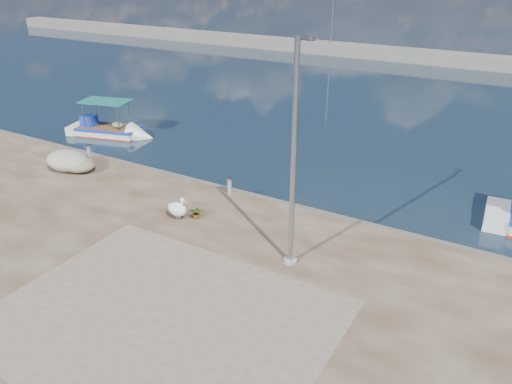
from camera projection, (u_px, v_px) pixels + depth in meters
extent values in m
plane|color=#162635|center=(198.00, 270.00, 16.46)|extent=(1400.00, 1400.00, 0.00)
cube|color=gray|center=(161.00, 319.00, 13.44)|extent=(9.00, 7.00, 0.01)
cube|color=gray|center=(448.00, 59.00, 47.44)|extent=(120.00, 2.20, 1.20)
cylinder|color=gray|center=(333.00, 14.00, 51.46)|extent=(0.16, 0.16, 7.00)
cube|color=white|center=(110.00, 134.00, 28.91)|extent=(5.19, 2.85, 0.81)
cube|color=#1A34AB|center=(109.00, 128.00, 28.76)|extent=(3.87, 2.54, 0.12)
cube|color=#9D2713|center=(110.00, 135.00, 28.93)|extent=(3.86, 2.52, 0.10)
cube|color=#1A34AB|center=(89.00, 121.00, 28.90)|extent=(0.94, 0.94, 0.60)
cube|color=#175F5A|center=(105.00, 101.00, 28.08)|extent=(3.02, 2.19, 0.07)
cylinder|color=tan|center=(177.00, 216.00, 18.52)|extent=(0.03, 0.03, 0.25)
cylinder|color=tan|center=(179.00, 217.00, 18.46)|extent=(0.03, 0.03, 0.25)
ellipsoid|color=white|center=(178.00, 209.00, 18.35)|extent=(0.79, 0.53, 0.54)
cylinder|color=white|center=(182.00, 204.00, 18.11)|extent=(0.18, 0.11, 0.46)
sphere|color=white|center=(182.00, 200.00, 18.01)|extent=(0.15, 0.15, 0.15)
cone|color=#F1875D|center=(186.00, 202.00, 17.93)|extent=(0.37, 0.11, 0.11)
cylinder|color=gray|center=(293.00, 160.00, 14.50)|extent=(0.16, 0.16, 7.00)
cylinder|color=gray|center=(290.00, 261.00, 15.97)|extent=(0.44, 0.44, 0.10)
cube|color=gray|center=(308.00, 38.00, 13.58)|extent=(0.35, 0.18, 0.12)
cylinder|color=gray|center=(229.00, 186.00, 20.46)|extent=(0.17, 0.17, 0.68)
cylinder|color=gray|center=(229.00, 179.00, 20.32)|extent=(0.23, 0.23, 0.06)
cylinder|color=gray|center=(89.00, 153.00, 23.84)|extent=(0.19, 0.19, 0.75)
cylinder|color=gray|center=(88.00, 146.00, 23.68)|extent=(0.26, 0.26, 0.06)
imported|color=#33722D|center=(197.00, 213.00, 18.54)|extent=(0.52, 0.48, 0.49)
ellipsoid|color=#B5AFA7|center=(68.00, 161.00, 22.75)|extent=(2.18, 1.59, 0.89)
ellipsoid|color=tan|center=(78.00, 164.00, 22.65)|extent=(1.70, 1.32, 0.66)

